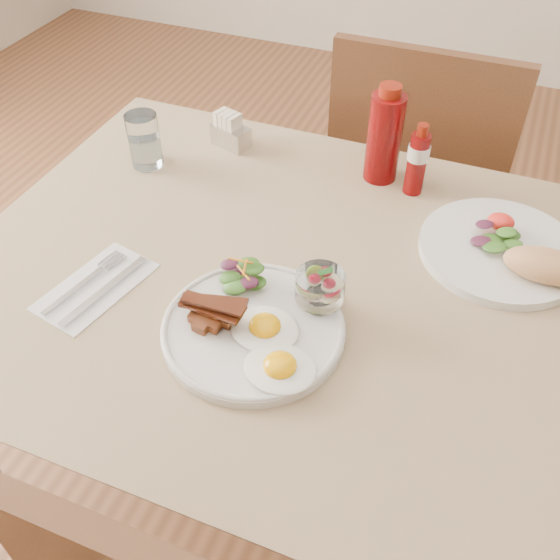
# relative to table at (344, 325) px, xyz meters

# --- Properties ---
(table) EXTENTS (1.33, 0.88, 0.75)m
(table) POSITION_rel_table_xyz_m (0.00, 0.00, 0.00)
(table) COLOR brown
(table) RESTS_ON ground
(chair_far) EXTENTS (0.42, 0.42, 0.93)m
(chair_far) POSITION_rel_table_xyz_m (0.00, 0.66, -0.14)
(chair_far) COLOR brown
(chair_far) RESTS_ON ground
(main_plate) EXTENTS (0.28, 0.28, 0.02)m
(main_plate) POSITION_rel_table_xyz_m (-0.11, -0.14, 0.10)
(main_plate) COLOR silver
(main_plate) RESTS_ON table
(fried_eggs) EXTENTS (0.17, 0.18, 0.03)m
(fried_eggs) POSITION_rel_table_xyz_m (-0.06, -0.18, 0.11)
(fried_eggs) COLOR white
(fried_eggs) RESTS_ON main_plate
(bacon_potato_pile) EXTENTS (0.11, 0.06, 0.05)m
(bacon_potato_pile) POSITION_rel_table_xyz_m (-0.17, -0.16, 0.13)
(bacon_potato_pile) COLOR brown
(bacon_potato_pile) RESTS_ON main_plate
(side_salad) EXTENTS (0.09, 0.08, 0.04)m
(side_salad) POSITION_rel_table_xyz_m (-0.16, -0.07, 0.12)
(side_salad) COLOR #1D4512
(side_salad) RESTS_ON main_plate
(fruit_cup) EXTENTS (0.08, 0.08, 0.08)m
(fruit_cup) POSITION_rel_table_xyz_m (-0.03, -0.07, 0.15)
(fruit_cup) COLOR white
(fruit_cup) RESTS_ON main_plate
(second_plate) EXTENTS (0.28, 0.28, 0.07)m
(second_plate) POSITION_rel_table_xyz_m (0.24, 0.17, 0.11)
(second_plate) COLOR silver
(second_plate) RESTS_ON table
(ketchup_bottle) EXTENTS (0.08, 0.08, 0.20)m
(ketchup_bottle) POSITION_rel_table_xyz_m (-0.04, 0.33, 0.18)
(ketchup_bottle) COLOR #5C0506
(ketchup_bottle) RESTS_ON table
(hot_sauce_bottle) EXTENTS (0.05, 0.05, 0.15)m
(hot_sauce_bottle) POSITION_rel_table_xyz_m (0.04, 0.31, 0.16)
(hot_sauce_bottle) COLOR #5C0506
(hot_sauce_bottle) RESTS_ON table
(sugar_caddy) EXTENTS (0.09, 0.07, 0.07)m
(sugar_caddy) POSITION_rel_table_xyz_m (-0.36, 0.33, 0.12)
(sugar_caddy) COLOR silver
(sugar_caddy) RESTS_ON table
(water_glass) EXTENTS (0.06, 0.06, 0.11)m
(water_glass) POSITION_rel_table_xyz_m (-0.49, 0.20, 0.14)
(water_glass) COLOR white
(water_glass) RESTS_ON table
(napkin_cutlery) EXTENTS (0.15, 0.21, 0.01)m
(napkin_cutlery) POSITION_rel_table_xyz_m (-0.39, -0.15, 0.09)
(napkin_cutlery) COLOR silver
(napkin_cutlery) RESTS_ON table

